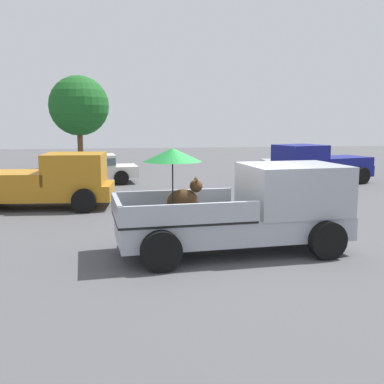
# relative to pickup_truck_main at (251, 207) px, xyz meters

# --- Properties ---
(ground_plane) EXTENTS (80.00, 80.00, 0.00)m
(ground_plane) POSITION_rel_pickup_truck_main_xyz_m (-0.43, -0.04, -0.97)
(ground_plane) COLOR #4C4C4F
(pickup_truck_main) EXTENTS (5.18, 2.58, 2.30)m
(pickup_truck_main) POSITION_rel_pickup_truck_main_xyz_m (0.00, 0.00, 0.00)
(pickup_truck_main) COLOR black
(pickup_truck_main) RESTS_ON ground
(pickup_truck_red) EXTENTS (5.11, 3.17, 1.80)m
(pickup_truck_red) POSITION_rel_pickup_truck_main_xyz_m (6.07, 10.24, -0.10)
(pickup_truck_red) COLOR black
(pickup_truck_red) RESTS_ON ground
(pickup_truck_far) EXTENTS (4.93, 2.47, 1.80)m
(pickup_truck_far) POSITION_rel_pickup_truck_main_xyz_m (-5.29, 6.02, -0.10)
(pickup_truck_far) COLOR black
(pickup_truck_far) RESTS_ON ground
(parked_sedan_near) EXTENTS (4.46, 2.31, 1.33)m
(parked_sedan_near) POSITION_rel_pickup_truck_main_xyz_m (-4.18, 11.90, -0.23)
(parked_sedan_near) COLOR black
(parked_sedan_near) RESTS_ON ground
(parked_sedan_far) EXTENTS (4.42, 2.23, 1.33)m
(parked_sedan_far) POSITION_rel_pickup_truck_main_xyz_m (6.80, 13.73, -0.23)
(parked_sedan_far) COLOR black
(parked_sedan_far) RESTS_ON ground
(tree_by_lot) EXTENTS (3.48, 3.48, 5.47)m
(tree_by_lot) POSITION_rel_pickup_truck_main_xyz_m (-5.13, 18.42, 2.75)
(tree_by_lot) COLOR brown
(tree_by_lot) RESTS_ON ground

